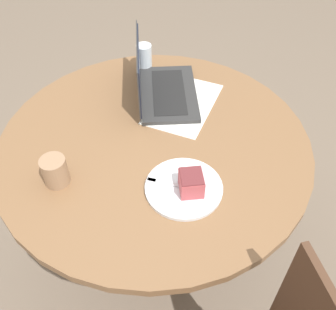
# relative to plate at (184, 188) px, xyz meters

# --- Properties ---
(ground_plane) EXTENTS (12.00, 12.00, 0.00)m
(ground_plane) POSITION_rel_plate_xyz_m (-0.08, -0.22, -0.73)
(ground_plane) COLOR #6B5B4C
(dining_table) EXTENTS (1.06, 1.06, 0.73)m
(dining_table) POSITION_rel_plate_xyz_m (-0.08, -0.22, -0.14)
(dining_table) COLOR brown
(dining_table) RESTS_ON ground_plane
(paper_document) EXTENTS (0.39, 0.32, 0.00)m
(paper_document) POSITION_rel_plate_xyz_m (-0.29, -0.28, -0.00)
(paper_document) COLOR white
(paper_document) RESTS_ON dining_table
(plate) EXTENTS (0.24, 0.24, 0.01)m
(plate) POSITION_rel_plate_xyz_m (0.00, 0.00, 0.00)
(plate) COLOR silver
(plate) RESTS_ON dining_table
(cake_slice) EXTENTS (0.10, 0.10, 0.07)m
(cake_slice) POSITION_rel_plate_xyz_m (-0.01, 0.02, 0.04)
(cake_slice) COLOR #B74C51
(cake_slice) RESTS_ON plate
(fork) EXTENTS (0.10, 0.16, 0.00)m
(fork) POSITION_rel_plate_xyz_m (0.03, -0.04, 0.01)
(fork) COLOR silver
(fork) RESTS_ON plate
(coffee_glass) EXTENTS (0.08, 0.08, 0.09)m
(coffee_glass) POSITION_rel_plate_xyz_m (0.25, -0.30, 0.04)
(coffee_glass) COLOR #997556
(coffee_glass) RESTS_ON dining_table
(water_glass) EXTENTS (0.06, 0.06, 0.11)m
(water_glass) POSITION_rel_plate_xyz_m (-0.35, -0.55, 0.05)
(water_glass) COLOR silver
(water_glass) RESTS_ON dining_table
(laptop) EXTENTS (0.39, 0.40, 0.22)m
(laptop) POSITION_rel_plate_xyz_m (-0.27, -0.37, 0.04)
(laptop) COLOR #2D2D2D
(laptop) RESTS_ON dining_table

